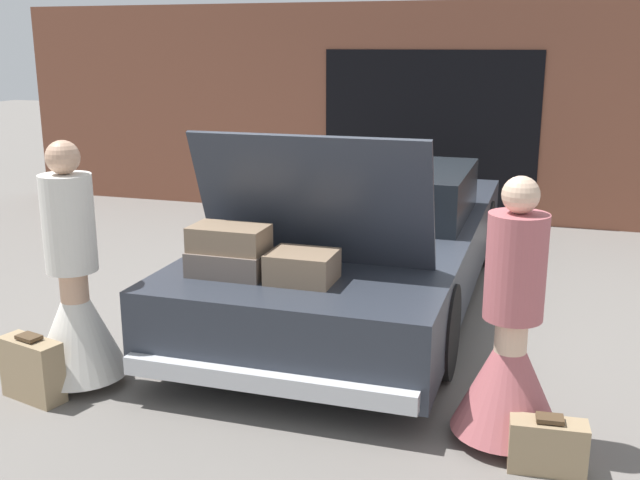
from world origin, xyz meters
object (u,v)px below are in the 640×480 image
(person_right, at_px, (510,352))
(suitcase_beside_right_person, at_px, (548,446))
(suitcase_beside_left_person, at_px, (32,369))
(car, at_px, (364,240))
(person_left, at_px, (75,301))

(person_right, distance_m, suitcase_beside_right_person, 0.55)
(suitcase_beside_left_person, bearing_deg, person_right, 7.14)
(suitcase_beside_right_person, bearing_deg, car, 123.75)
(person_left, bearing_deg, person_right, 84.85)
(person_right, bearing_deg, car, 36.33)
(car, bearing_deg, suitcase_beside_left_person, -121.21)
(car, height_order, suitcase_beside_right_person, car)
(suitcase_beside_left_person, relative_size, suitcase_beside_right_person, 1.11)
(person_left, xyz_separation_m, suitcase_beside_right_person, (3.08, -0.18, -0.45))
(person_right, height_order, suitcase_beside_right_person, person_right)
(car, distance_m, suitcase_beside_left_person, 3.06)
(person_right, relative_size, suitcase_beside_right_person, 3.71)
(person_right, bearing_deg, suitcase_beside_left_person, 100.88)
(person_left, relative_size, person_right, 1.06)
(suitcase_beside_left_person, height_order, suitcase_beside_right_person, suitcase_beside_left_person)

